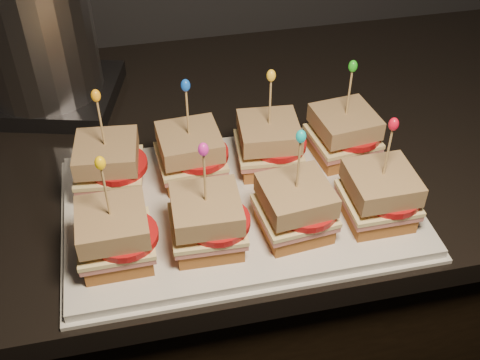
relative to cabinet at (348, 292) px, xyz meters
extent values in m
cube|color=black|center=(0.00, 0.00, 0.00)|extent=(2.49, 0.63, 0.86)
cube|color=black|center=(0.00, 0.00, 0.45)|extent=(2.53, 0.67, 0.04)
cube|color=silver|center=(-0.28, -0.18, 0.48)|extent=(0.46, 0.29, 0.02)
cube|color=silver|center=(-0.28, -0.18, 0.47)|extent=(0.47, 0.30, 0.01)
cube|color=brown|center=(-0.44, -0.11, 0.50)|extent=(0.09, 0.09, 0.02)
cube|color=#B45651|center=(-0.44, -0.11, 0.51)|extent=(0.10, 0.09, 0.01)
cube|color=#F9E699|center=(-0.44, -0.11, 0.52)|extent=(0.10, 0.09, 0.01)
cylinder|color=#B21315|center=(-0.43, -0.12, 0.53)|extent=(0.08, 0.08, 0.01)
cube|color=brown|center=(-0.44, -0.11, 0.54)|extent=(0.09, 0.09, 0.03)
cylinder|color=tan|center=(-0.44, -0.11, 0.59)|extent=(0.00, 0.00, 0.09)
ellipsoid|color=#FA9F13|center=(-0.44, -0.11, 0.63)|extent=(0.01, 0.01, 0.02)
cube|color=brown|center=(-0.33, -0.11, 0.50)|extent=(0.08, 0.08, 0.02)
cube|color=#B45651|center=(-0.33, -0.11, 0.51)|extent=(0.09, 0.09, 0.01)
cube|color=#F9E699|center=(-0.33, -0.11, 0.52)|extent=(0.09, 0.09, 0.01)
cylinder|color=#B21315|center=(-0.32, -0.12, 0.53)|extent=(0.08, 0.08, 0.01)
cube|color=brown|center=(-0.33, -0.11, 0.54)|extent=(0.09, 0.09, 0.03)
cylinder|color=tan|center=(-0.33, -0.11, 0.59)|extent=(0.00, 0.00, 0.09)
ellipsoid|color=blue|center=(-0.33, -0.11, 0.63)|extent=(0.01, 0.01, 0.02)
cube|color=brown|center=(-0.22, -0.11, 0.50)|extent=(0.09, 0.09, 0.02)
cube|color=#B45651|center=(-0.22, -0.11, 0.51)|extent=(0.09, 0.09, 0.01)
cube|color=#F9E699|center=(-0.22, -0.11, 0.52)|extent=(0.10, 0.09, 0.01)
cylinder|color=#B21315|center=(-0.21, -0.12, 0.53)|extent=(0.08, 0.08, 0.01)
cube|color=brown|center=(-0.22, -0.11, 0.54)|extent=(0.09, 0.09, 0.03)
cylinder|color=tan|center=(-0.22, -0.11, 0.59)|extent=(0.00, 0.00, 0.09)
ellipsoid|color=yellow|center=(-0.22, -0.11, 0.63)|extent=(0.01, 0.01, 0.02)
cube|color=brown|center=(-0.11, -0.11, 0.50)|extent=(0.09, 0.09, 0.02)
cube|color=#B45651|center=(-0.11, -0.11, 0.51)|extent=(0.10, 0.09, 0.01)
cube|color=#F9E699|center=(-0.11, -0.11, 0.52)|extent=(0.10, 0.10, 0.01)
cylinder|color=#B21315|center=(-0.10, -0.12, 0.53)|extent=(0.08, 0.08, 0.01)
cube|color=brown|center=(-0.11, -0.11, 0.54)|extent=(0.09, 0.09, 0.03)
cylinder|color=tan|center=(-0.11, -0.11, 0.59)|extent=(0.00, 0.00, 0.09)
ellipsoid|color=green|center=(-0.11, -0.11, 0.63)|extent=(0.01, 0.01, 0.02)
cube|color=brown|center=(-0.44, -0.24, 0.50)|extent=(0.08, 0.08, 0.02)
cube|color=#B45651|center=(-0.44, -0.24, 0.51)|extent=(0.09, 0.09, 0.01)
cube|color=#F9E699|center=(-0.44, -0.24, 0.52)|extent=(0.09, 0.09, 0.01)
cylinder|color=#B21315|center=(-0.43, -0.25, 0.53)|extent=(0.08, 0.08, 0.01)
cube|color=brown|center=(-0.44, -0.24, 0.54)|extent=(0.08, 0.08, 0.03)
cylinder|color=tan|center=(-0.44, -0.24, 0.59)|extent=(0.00, 0.00, 0.09)
ellipsoid|color=yellow|center=(-0.44, -0.24, 0.63)|extent=(0.01, 0.01, 0.02)
cube|color=brown|center=(-0.33, -0.24, 0.50)|extent=(0.08, 0.08, 0.02)
cube|color=#B45651|center=(-0.33, -0.24, 0.51)|extent=(0.09, 0.09, 0.01)
cube|color=#F9E699|center=(-0.33, -0.24, 0.52)|extent=(0.09, 0.09, 0.01)
cylinder|color=#B21315|center=(-0.32, -0.25, 0.53)|extent=(0.08, 0.08, 0.01)
cube|color=brown|center=(-0.33, -0.24, 0.54)|extent=(0.08, 0.08, 0.03)
cylinder|color=tan|center=(-0.33, -0.24, 0.59)|extent=(0.00, 0.00, 0.09)
ellipsoid|color=#D825A2|center=(-0.33, -0.24, 0.63)|extent=(0.01, 0.01, 0.02)
cube|color=brown|center=(-0.22, -0.24, 0.50)|extent=(0.09, 0.09, 0.02)
cube|color=#B45651|center=(-0.22, -0.24, 0.51)|extent=(0.10, 0.09, 0.01)
cube|color=#F9E699|center=(-0.22, -0.24, 0.52)|extent=(0.10, 0.09, 0.01)
cylinder|color=#B21315|center=(-0.21, -0.25, 0.53)|extent=(0.08, 0.08, 0.01)
cube|color=brown|center=(-0.22, -0.24, 0.54)|extent=(0.09, 0.09, 0.03)
cylinder|color=tan|center=(-0.22, -0.24, 0.59)|extent=(0.00, 0.00, 0.09)
ellipsoid|color=#10B9BA|center=(-0.22, -0.24, 0.63)|extent=(0.01, 0.01, 0.02)
cube|color=brown|center=(-0.11, -0.24, 0.50)|extent=(0.08, 0.08, 0.02)
cube|color=#B45651|center=(-0.11, -0.24, 0.51)|extent=(0.09, 0.08, 0.01)
cube|color=#F9E699|center=(-0.11, -0.24, 0.52)|extent=(0.09, 0.09, 0.01)
cylinder|color=#B21315|center=(-0.10, -0.25, 0.53)|extent=(0.08, 0.08, 0.01)
cube|color=brown|center=(-0.11, -0.24, 0.54)|extent=(0.08, 0.08, 0.03)
cylinder|color=tan|center=(-0.11, -0.24, 0.59)|extent=(0.00, 0.00, 0.09)
ellipsoid|color=red|center=(-0.11, -0.24, 0.63)|extent=(0.01, 0.01, 0.02)
cube|color=#262628|center=(-0.54, 0.16, 0.48)|extent=(0.26, 0.24, 0.03)
cylinder|color=silver|center=(-0.54, 0.16, 0.62)|extent=(0.19, 0.19, 0.24)
camera|label=1|loc=(-0.40, -0.75, 1.03)|focal=45.00mm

